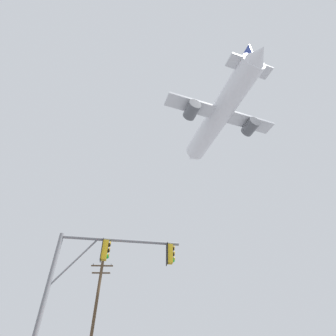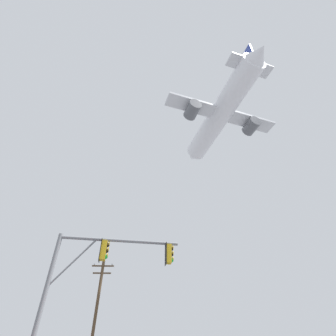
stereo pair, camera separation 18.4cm
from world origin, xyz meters
The scene contains 3 objects.
signal_pole_near centered at (-3.21, 8.44, 5.01)m, with size 5.75×0.98×6.72m.
utility_pole centered at (-6.09, 23.18, 5.41)m, with size 2.20×0.28×10.20m.
airplane centered at (9.45, 24.88, 35.48)m, with size 19.36×25.06×6.91m.
Camera 1 is at (-0.53, -3.58, 1.75)m, focal length 27.26 mm.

